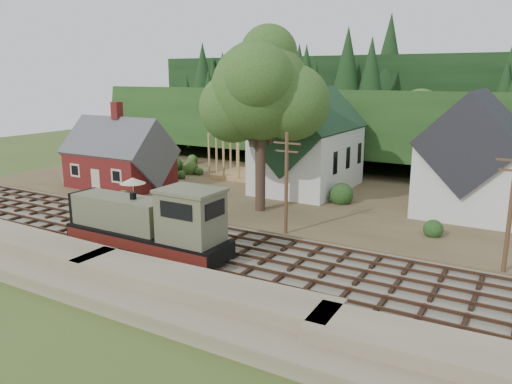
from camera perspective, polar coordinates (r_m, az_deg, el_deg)
The scene contains 18 objects.
ground at distance 37.88m, azimuth -9.79°, elevation -5.53°, with size 140.00×140.00×0.00m, color #384C1E.
embankment at distance 32.32m, azimuth -19.65°, elevation -9.50°, with size 64.00×5.00×1.60m, color #7F7259.
railroad_bed at distance 37.85m, azimuth -9.79°, elevation -5.42°, with size 64.00×11.00×0.16m, color #726B5B.
village_flat at distance 52.29m, azimuth 2.97°, elevation 0.06°, with size 64.00×26.00×0.30m, color brown.
hillside at distance 74.05m, azimuth 11.60°, elevation 3.61°, with size 70.00×28.00×8.00m, color #1E3F19.
ridge at distance 89.19m, azimuth 14.99°, elevation 5.03°, with size 80.00×20.00×12.00m, color black.
depot at distance 55.61m, azimuth -15.29°, elevation 3.62°, with size 10.80×7.41×9.00m.
church at distance 52.01m, azimuth 5.86°, elevation 5.57°, with size 8.40×15.17×13.00m.
farmhouse at distance 47.08m, azimuth 23.49°, elevation 3.35°, with size 8.40×10.80×10.60m.
timber_frame at distance 58.00m, azimuth -0.43°, elevation 4.53°, with size 8.20×6.20×6.99m.
lattice_tower at distance 62.59m, azimuth 2.43°, elevation 11.38°, with size 3.20×3.20×12.12m.
big_tree at distance 42.96m, azimuth 0.77°, elevation 10.78°, with size 10.90×8.40×14.70m.
telegraph_pole_near at distance 37.16m, azimuth 3.49°, elevation 1.07°, with size 2.20×0.28×8.00m.
telegraph_pole_far at distance 33.37m, azimuth 27.10°, elevation -1.80°, with size 2.20×0.28×8.00m.
locomotive at distance 34.47m, azimuth -11.90°, elevation -3.73°, with size 12.34×3.09×4.93m.
car_blue at distance 55.78m, azimuth -12.22°, elevation 1.36°, with size 1.33×3.32×1.13m, color #5675B8.
car_green at distance 58.17m, azimuth -19.47°, elevation 1.42°, with size 1.27×3.65×1.20m, color #73A06F.
patio_set at distance 46.96m, azimuth -13.91°, elevation 1.14°, with size 2.35×2.35×2.62m.
Camera 1 is at (23.42, -27.21, 12.08)m, focal length 35.00 mm.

